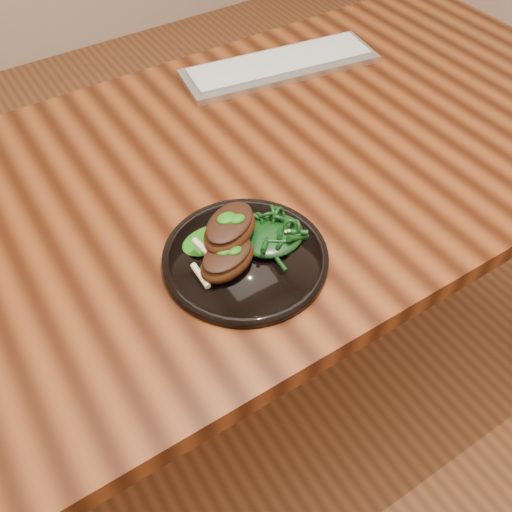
{
  "coord_description": "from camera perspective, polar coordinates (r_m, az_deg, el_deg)",
  "views": [
    {
      "loc": [
        -0.45,
        -0.69,
        1.41
      ],
      "look_at": [
        -0.15,
        -0.22,
        0.78
      ],
      "focal_mm": 40.0,
      "sensor_mm": 36.0,
      "label": 1
    }
  ],
  "objects": [
    {
      "name": "desk",
      "position": [
        1.11,
        0.19,
        6.29
      ],
      "size": [
        1.6,
        0.8,
        0.75
      ],
      "color": "black",
      "rests_on": "ground"
    },
    {
      "name": "plate",
      "position": [
        0.87,
        -1.07,
        -0.16
      ],
      "size": [
        0.25,
        0.25,
        0.02
      ],
      "color": "black",
      "rests_on": "desk"
    },
    {
      "name": "lamb_chop_front",
      "position": [
        0.83,
        -2.92,
        -0.29
      ],
      "size": [
        0.11,
        0.09,
        0.04
      ],
      "color": "#3C1C0B",
      "rests_on": "plate"
    },
    {
      "name": "lamb_chop_back",
      "position": [
        0.85,
        -2.69,
        2.75
      ],
      "size": [
        0.12,
        0.11,
        0.05
      ],
      "color": "#3C1C0B",
      "rests_on": "plate"
    },
    {
      "name": "herb_smear",
      "position": [
        0.89,
        -4.69,
        1.61
      ],
      "size": [
        0.09,
        0.06,
        0.01
      ],
      "primitive_type": "ellipsoid",
      "color": "#0C4D08",
      "rests_on": "plate"
    },
    {
      "name": "greens_heap",
      "position": [
        0.88,
        1.52,
        2.39
      ],
      "size": [
        0.1,
        0.1,
        0.04
      ],
      "color": "black",
      "rests_on": "plate"
    },
    {
      "name": "keyboard",
      "position": [
        1.32,
        2.43,
        18.56
      ],
      "size": [
        0.45,
        0.2,
        0.02
      ],
      "color": "#B7BABC",
      "rests_on": "desk"
    }
  ]
}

